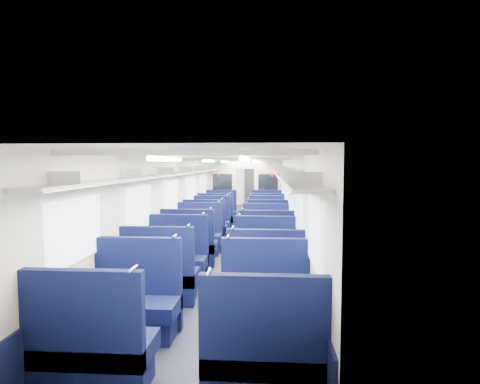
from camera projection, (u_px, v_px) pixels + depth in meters
The scene contains 33 objects.
floor at pixel (239, 235), 12.05m from camera, with size 2.80×18.00×0.01m, color black.
ceiling at pixel (239, 158), 11.88m from camera, with size 2.80×18.00×0.01m, color silver.
wall_left at pixel (194, 197), 12.06m from camera, with size 0.02×18.00×2.35m, color beige.
dado_left at pixel (195, 223), 12.12m from camera, with size 0.03×17.90×0.70m, color #0F1434.
wall_right at pixel (286, 197), 11.87m from camera, with size 0.02×18.00×2.35m, color beige.
dado_right at pixel (285, 224), 11.93m from camera, with size 0.03×17.90×0.70m, color #0F1434.
wall_far at pixel (251, 183), 20.92m from camera, with size 2.80×0.02×2.35m, color beige.
luggage_rack_left at pixel (200, 171), 11.99m from camera, with size 0.36×17.40×0.18m.
luggage_rack_right at pixel (279, 171), 11.82m from camera, with size 0.36×17.40×0.18m.
windows at pixel (238, 190), 11.49m from camera, with size 2.78×15.60×0.75m.
ceiling_fittings at pixel (239, 160), 11.62m from camera, with size 2.70×16.06×0.11m.
end_door at pixel (251, 186), 20.87m from camera, with size 0.75×0.06×2.00m, color black.
bulkhead at pixel (245, 189), 15.11m from camera, with size 2.80×0.10×2.35m.
seat_0 at pixel (91, 352), 3.78m from camera, with size 1.14×0.63×1.27m.
seat_1 at pixel (264, 360), 3.61m from camera, with size 1.14×0.63×1.27m.
seat_2 at pixel (135, 305), 5.03m from camera, with size 1.14×0.63×1.27m.
seat_3 at pixel (265, 307), 4.96m from camera, with size 1.14×0.63×1.27m.
seat_4 at pixel (160, 278), 6.21m from camera, with size 1.14×0.63×1.27m.
seat_5 at pixel (266, 283), 5.95m from camera, with size 1.14×0.63×1.27m.
seat_6 at pixel (176, 261), 7.31m from camera, with size 1.14×0.63×1.27m.
seat_7 at pixel (266, 264), 7.09m from camera, with size 1.14×0.63×1.27m.
seat_8 at pixel (189, 247), 8.48m from camera, with size 1.14×0.63×1.27m.
seat_9 at pixel (266, 249), 8.28m from camera, with size 1.14×0.63×1.27m.
seat_10 at pixel (198, 237), 9.63m from camera, with size 1.14×0.63×1.27m.
seat_11 at pixel (266, 240), 9.35m from camera, with size 1.14×0.63×1.27m.
seat_12 at pixel (205, 230), 10.67m from camera, with size 1.14×0.63×1.27m.
seat_13 at pixel (266, 230), 10.66m from camera, with size 1.14×0.63×1.27m.
seat_14 at pixel (211, 224), 11.75m from camera, with size 1.14×0.63×1.27m.
seat_15 at pixel (266, 224), 11.66m from camera, with size 1.14×0.63×1.27m.
seat_16 at pixel (216, 219), 12.90m from camera, with size 1.14×0.63×1.27m.
seat_17 at pixel (267, 219), 12.85m from camera, with size 1.14×0.63×1.27m.
seat_18 at pixel (220, 214), 14.14m from camera, with size 1.14×0.63×1.27m.
seat_19 at pixel (267, 214), 14.12m from camera, with size 1.14×0.63×1.27m.
Camera 1 is at (0.85, -11.89, 2.20)m, focal length 29.45 mm.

